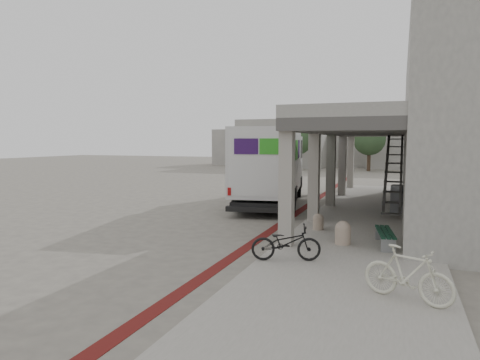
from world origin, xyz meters
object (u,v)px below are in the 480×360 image
at_px(bicycle_cream, 408,274).
at_px(bench, 385,235).
at_px(bicycle_black, 286,243).
at_px(utility_cabinet, 398,198).
at_px(fedex_truck, 271,164).

bearing_deg(bicycle_cream, bench, 30.42).
height_order(bench, bicycle_black, bicycle_black).
xyz_separation_m(utility_cabinet, bicycle_black, (-2.50, -8.71, -0.11)).
height_order(utility_cabinet, bicycle_black, utility_cabinet).
height_order(fedex_truck, bicycle_cream, fedex_truck).
bearing_deg(fedex_truck, bicycle_cream, -72.14).
bearing_deg(fedex_truck, utility_cabinet, -19.02).
distance_m(bench, utility_cabinet, 6.28).
bearing_deg(utility_cabinet, fedex_truck, 177.59).
distance_m(utility_cabinet, bicycle_cream, 10.53).
bearing_deg(bicycle_black, bicycle_cream, -141.75).
xyz_separation_m(fedex_truck, bicycle_black, (3.28, -9.63, -1.37)).
height_order(fedex_truck, utility_cabinet, fedex_truck).
height_order(fedex_truck, bench, fedex_truck).
distance_m(bicycle_black, bicycle_cream, 3.31).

